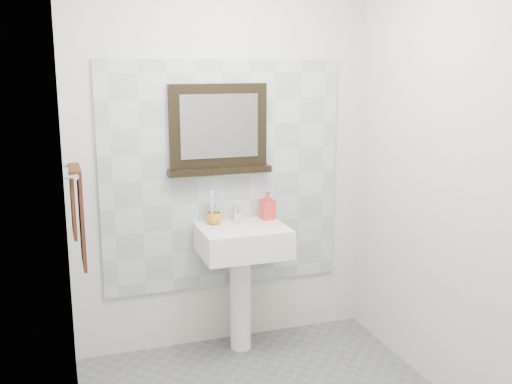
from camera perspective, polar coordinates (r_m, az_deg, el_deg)
back_wall at (r=3.92m, az=-3.18°, el=2.99°), size 2.00×0.01×2.50m
front_wall at (r=1.96m, az=14.66°, el=-6.91°), size 2.00×0.01×2.50m
left_wall at (r=2.71m, az=-17.42°, el=-1.76°), size 0.01×2.20×2.50m
right_wall at (r=3.39m, az=18.65°, el=0.89°), size 0.01×2.20×2.50m
splashback at (r=3.93m, az=-3.12°, el=1.53°), size 1.60×0.02×1.50m
pedestal_sink at (r=3.87m, az=-1.31°, el=-5.90°), size 0.55×0.44×0.96m
toothbrush_cup at (r=3.86m, az=-4.04°, el=-2.51°), size 0.12×0.12×0.08m
toothbrushes at (r=3.84m, az=-4.05°, el=-1.27°), size 0.05×0.04×0.21m
soap_dispenser at (r=3.96m, az=1.10°, el=-1.25°), size 0.10×0.10×0.19m
framed_mirror at (r=3.85m, az=-3.59°, el=5.81°), size 0.68×0.11×0.57m
towel_bar at (r=3.34m, az=-16.95°, el=1.96°), size 0.07×0.40×0.03m
hand_towel at (r=3.39m, az=-16.61°, el=-1.53°), size 0.06×0.30×0.55m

